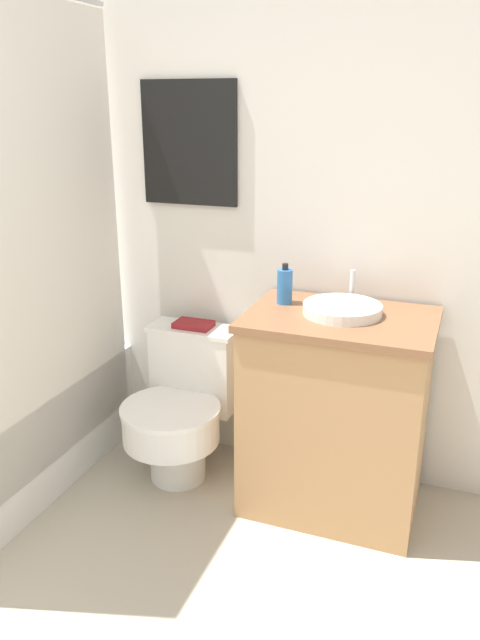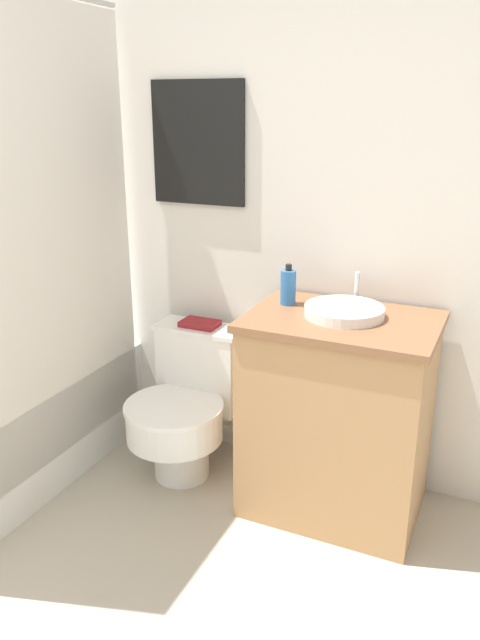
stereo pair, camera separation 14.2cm
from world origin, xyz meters
TOP-DOWN VIEW (x-y plane):
  - wall_back at (-0.00, 2.23)m, footprint 3.14×0.07m
  - toilet at (0.03, 1.93)m, footprint 0.43×0.55m
  - vanity at (0.71, 1.93)m, footprint 0.71×0.51m
  - sink at (0.71, 1.96)m, footprint 0.30×0.34m
  - soap_bottle at (0.46, 2.01)m, footprint 0.06×0.06m
  - book_on_tank at (0.03, 2.07)m, footprint 0.17×0.11m

SIDE VIEW (x-z plane):
  - toilet at x=0.03m, z-range 0.00..0.64m
  - vanity at x=0.71m, z-range 0.00..0.83m
  - book_on_tank at x=0.03m, z-range 0.65..0.67m
  - sink at x=0.71m, z-range 0.78..0.91m
  - soap_bottle at x=0.46m, z-range 0.82..0.98m
  - wall_back at x=0.00m, z-range 0.00..2.50m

